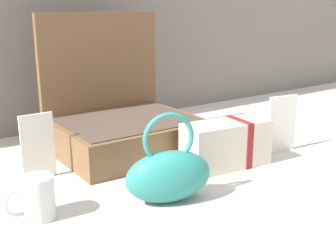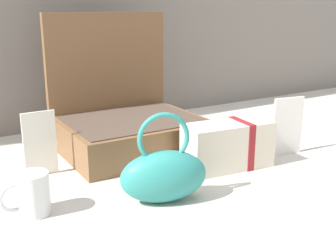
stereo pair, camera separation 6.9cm
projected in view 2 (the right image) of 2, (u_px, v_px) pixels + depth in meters
ground_plane at (164, 171)px, 1.12m from camera, size 6.00×6.00×0.00m
open_suitcase at (126, 121)px, 1.29m from camera, size 0.41×0.35×0.41m
teal_pouch_handbag at (164, 174)px, 0.93m from camera, size 0.22×0.14×0.21m
cream_toiletry_bag at (229, 145)px, 1.13m from camera, size 0.25×0.13×0.13m
coffee_mug at (32, 194)px, 0.88m from camera, size 0.10×0.07×0.09m
info_card_left at (288, 126)px, 1.23m from camera, size 0.10×0.02×0.17m
poster_card_right at (40, 144)px, 1.07m from camera, size 0.09×0.01×0.17m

